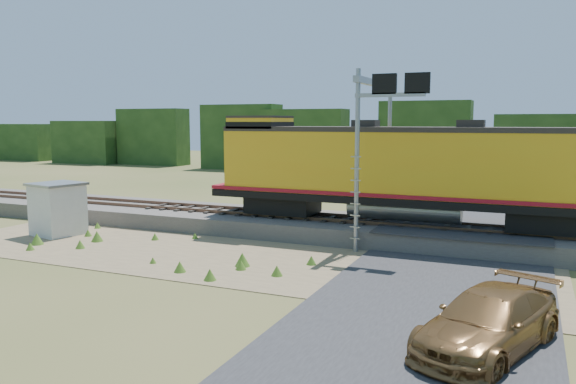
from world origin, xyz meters
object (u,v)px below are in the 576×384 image
at_px(signal_gantry, 380,117).
at_px(car, 489,321).
at_px(shed, 58,209).
at_px(locomotive, 399,169).

distance_m(signal_gantry, car, 12.94).
height_order(shed, signal_gantry, signal_gantry).
distance_m(locomotive, shed, 16.17).
height_order(shed, car, shed).
xyz_separation_m(signal_gantry, car, (5.42, -10.67, -4.90)).
height_order(locomotive, signal_gantry, signal_gantry).
height_order(locomotive, car, locomotive).
relative_size(locomotive, signal_gantry, 2.43).
bearing_deg(shed, car, -5.54).
bearing_deg(signal_gantry, locomotive, 43.12).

